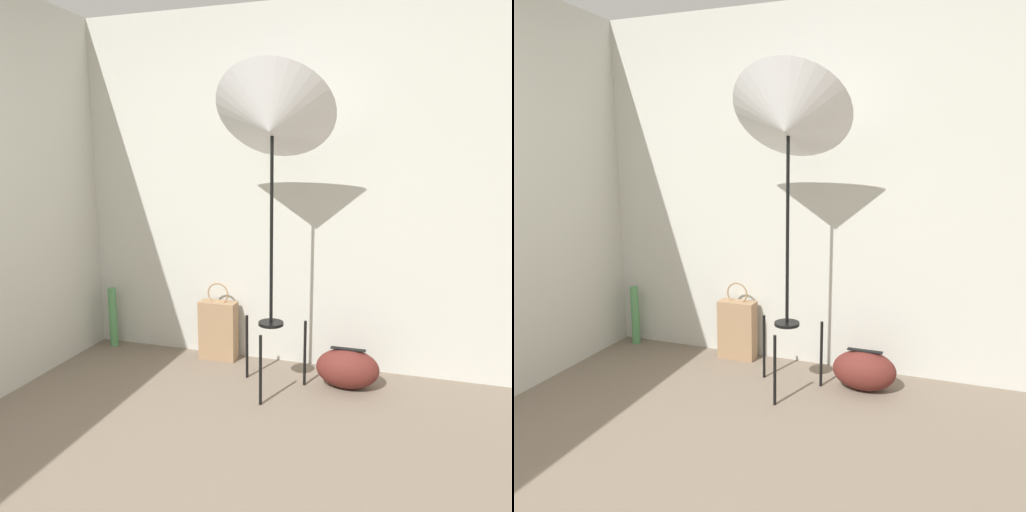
% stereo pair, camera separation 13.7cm
% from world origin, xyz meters
% --- Properties ---
extents(wall_back, '(8.00, 0.05, 2.60)m').
position_xyz_m(wall_back, '(0.00, 2.57, 1.30)').
color(wall_back, beige).
rests_on(wall_back, ground_plane).
extents(photo_umbrella, '(0.77, 0.68, 2.10)m').
position_xyz_m(photo_umbrella, '(0.25, 2.05, 1.74)').
color(photo_umbrella, black).
rests_on(photo_umbrella, ground_plane).
extents(tote_bag, '(0.29, 0.13, 0.61)m').
position_xyz_m(tote_bag, '(-0.29, 2.44, 0.23)').
color(tote_bag, '#9E7A56').
rests_on(tote_bag, ground_plane).
extents(duffel_bag, '(0.43, 0.27, 0.28)m').
position_xyz_m(duffel_bag, '(0.74, 2.22, 0.13)').
color(duffel_bag, '#5B231E').
rests_on(duffel_bag, ground_plane).
extents(paper_roll, '(0.07, 0.07, 0.49)m').
position_xyz_m(paper_roll, '(-1.22, 2.44, 0.25)').
color(paper_roll, '#56995B').
rests_on(paper_roll, ground_plane).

